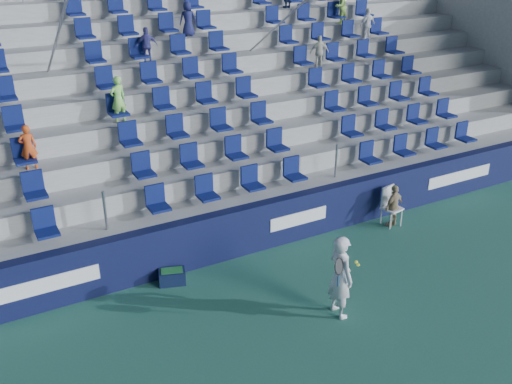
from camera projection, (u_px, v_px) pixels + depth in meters
ground at (316, 325)px, 11.14m from camera, size 70.00×70.00×0.00m
sponsor_wall at (241, 231)px, 13.40m from camera, size 24.00×0.32×1.20m
grandstand at (161, 114)px, 16.83m from camera, size 24.00×8.17×6.63m
tennis_player at (340, 276)px, 11.11m from camera, size 0.69×0.66×1.76m
line_judge_chair at (390, 203)px, 14.83m from camera, size 0.53×0.54×1.03m
line_judge at (394, 206)px, 14.70m from camera, size 0.72×0.43×1.15m
ball_bin at (172, 276)px, 12.41m from camera, size 0.66×0.53×0.32m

